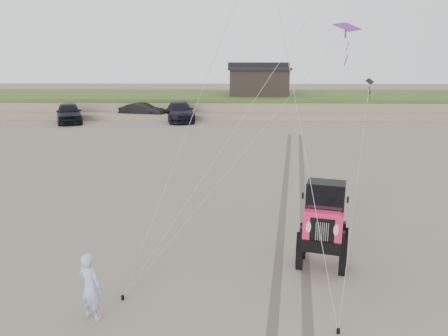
{
  "coord_description": "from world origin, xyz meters",
  "views": [
    {
      "loc": [
        -0.62,
        -9.96,
        6.02
      ],
      "look_at": [
        -0.9,
        3.0,
        2.6
      ],
      "focal_mm": 35.0,
      "sensor_mm": 36.0,
      "label": 1
    }
  ],
  "objects": [
    {
      "name": "cabin",
      "position": [
        2.0,
        37.0,
        3.24
      ],
      "size": [
        6.4,
        5.4,
        3.35
      ],
      "color": "black",
      "rests_on": "dune_ridge"
    },
    {
      "name": "truck_c",
      "position": [
        -5.49,
        29.77,
        0.84
      ],
      "size": [
        3.42,
        6.15,
        1.69
      ],
      "primitive_type": "imported",
      "rotation": [
        0.0,
        0.0,
        0.19
      ],
      "color": "black",
      "rests_on": "ground"
    },
    {
      "name": "ground",
      "position": [
        0.0,
        0.0,
        0.0
      ],
      "size": [
        160.0,
        160.0,
        0.0
      ],
      "primitive_type": "plane",
      "color": "#6B6054",
      "rests_on": "ground"
    },
    {
      "name": "stake_main",
      "position": [
        -3.39,
        -0.23,
        0.06
      ],
      "size": [
        0.08,
        0.08,
        0.12
      ],
      "primitive_type": "cylinder",
      "color": "black",
      "rests_on": "ground"
    },
    {
      "name": "man",
      "position": [
        -3.9,
        -1.01,
        0.82
      ],
      "size": [
        0.71,
        0.61,
        1.64
      ],
      "primitive_type": "imported",
      "rotation": [
        0.0,
        0.0,
        2.71
      ],
      "color": "#8DA8DA",
      "rests_on": "ground"
    },
    {
      "name": "truck_b",
      "position": [
        -9.23,
        31.26,
        0.72
      ],
      "size": [
        4.6,
        2.42,
        1.44
      ],
      "primitive_type": "imported",
      "rotation": [
        0.0,
        0.0,
        1.36
      ],
      "color": "black",
      "rests_on": "ground"
    },
    {
      "name": "tire_tracks",
      "position": [
        2.0,
        8.0,
        0.0
      ],
      "size": [
        5.22,
        29.74,
        0.01
      ],
      "color": "#4C443D",
      "rests_on": "ground"
    },
    {
      "name": "dune_ridge",
      "position": [
        0.0,
        37.5,
        0.82
      ],
      "size": [
        160.0,
        14.25,
        1.73
      ],
      "color": "#7A6B54",
      "rests_on": "ground"
    },
    {
      "name": "jeep",
      "position": [
        1.95,
        1.62,
        1.01
      ],
      "size": [
        3.73,
        5.86,
        2.02
      ],
      "primitive_type": null,
      "rotation": [
        0.0,
        0.0,
        -0.27
      ],
      "color": "#F41B55",
      "rests_on": "ground"
    },
    {
      "name": "stake_aux",
      "position": [
        1.73,
        -1.49,
        0.06
      ],
      "size": [
        0.08,
        0.08,
        0.12
      ],
      "primitive_type": "cylinder",
      "color": "black",
      "rests_on": "ground"
    },
    {
      "name": "truck_a",
      "position": [
        -15.25,
        28.51,
        0.88
      ],
      "size": [
        3.84,
        5.56,
        1.76
      ],
      "primitive_type": "imported",
      "rotation": [
        0.0,
        0.0,
        0.38
      ],
      "color": "black",
      "rests_on": "ground"
    }
  ]
}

